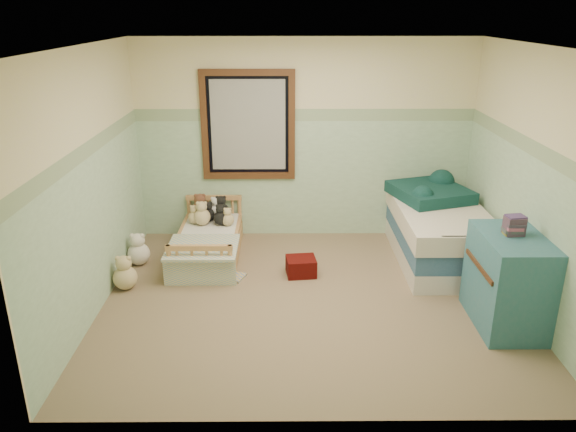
{
  "coord_description": "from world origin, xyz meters",
  "views": [
    {
      "loc": [
        -0.26,
        -5.04,
        2.8
      ],
      "look_at": [
        -0.22,
        0.35,
        0.78
      ],
      "focal_mm": 34.64,
      "sensor_mm": 36.0,
      "label": 1
    }
  ],
  "objects_px": {
    "floor_book": "(231,276)",
    "red_pillow": "(301,266)",
    "toddler_bed_frame": "(209,250)",
    "plush_floor_tan": "(125,278)",
    "plush_floor_cream": "(139,254)",
    "twin_bed_frame": "(436,249)",
    "dresser": "(508,281)"
  },
  "relations": [
    {
      "from": "toddler_bed_frame",
      "to": "twin_bed_frame",
      "type": "xyz_separation_m",
      "value": [
        2.71,
        -0.05,
        0.02
      ]
    },
    {
      "from": "floor_book",
      "to": "toddler_bed_frame",
      "type": "bearing_deg",
      "value": 140.36
    },
    {
      "from": "toddler_bed_frame",
      "to": "floor_book",
      "type": "distance_m",
      "value": 0.64
    },
    {
      "from": "plush_floor_cream",
      "to": "dresser",
      "type": "bearing_deg",
      "value": -19.36
    },
    {
      "from": "plush_floor_cream",
      "to": "floor_book",
      "type": "xyz_separation_m",
      "value": [
        1.1,
        -0.36,
        -0.12
      ]
    },
    {
      "from": "twin_bed_frame",
      "to": "red_pillow",
      "type": "relative_size",
      "value": 5.78
    },
    {
      "from": "dresser",
      "to": "floor_book",
      "type": "bearing_deg",
      "value": 160.03
    },
    {
      "from": "toddler_bed_frame",
      "to": "red_pillow",
      "type": "relative_size",
      "value": 4.47
    },
    {
      "from": "plush_floor_tan",
      "to": "red_pillow",
      "type": "bearing_deg",
      "value": 9.63
    },
    {
      "from": "plush_floor_cream",
      "to": "red_pillow",
      "type": "xyz_separation_m",
      "value": [
        1.88,
        -0.29,
        -0.03
      ]
    },
    {
      "from": "toddler_bed_frame",
      "to": "plush_floor_tan",
      "type": "height_order",
      "value": "plush_floor_tan"
    },
    {
      "from": "plush_floor_tan",
      "to": "dresser",
      "type": "distance_m",
      "value": 3.84
    },
    {
      "from": "toddler_bed_frame",
      "to": "red_pillow",
      "type": "height_order",
      "value": "red_pillow"
    },
    {
      "from": "toddler_bed_frame",
      "to": "plush_floor_cream",
      "type": "xyz_separation_m",
      "value": [
        -0.79,
        -0.2,
        0.04
      ]
    },
    {
      "from": "toddler_bed_frame",
      "to": "dresser",
      "type": "height_order",
      "value": "dresser"
    },
    {
      "from": "dresser",
      "to": "red_pillow",
      "type": "distance_m",
      "value": 2.17
    },
    {
      "from": "plush_floor_tan",
      "to": "red_pillow",
      "type": "height_order",
      "value": "plush_floor_tan"
    },
    {
      "from": "red_pillow",
      "to": "floor_book",
      "type": "relative_size",
      "value": 1.11
    },
    {
      "from": "floor_book",
      "to": "red_pillow",
      "type": "bearing_deg",
      "value": 25.5
    },
    {
      "from": "toddler_bed_frame",
      "to": "dresser",
      "type": "relative_size",
      "value": 1.61
    },
    {
      "from": "plush_floor_cream",
      "to": "twin_bed_frame",
      "type": "height_order",
      "value": "plush_floor_cream"
    },
    {
      "from": "toddler_bed_frame",
      "to": "red_pillow",
      "type": "bearing_deg",
      "value": -23.79
    },
    {
      "from": "plush_floor_cream",
      "to": "floor_book",
      "type": "bearing_deg",
      "value": -17.87
    },
    {
      "from": "red_pillow",
      "to": "plush_floor_cream",
      "type": "bearing_deg",
      "value": 171.32
    },
    {
      "from": "dresser",
      "to": "red_pillow",
      "type": "bearing_deg",
      "value": 151.19
    },
    {
      "from": "dresser",
      "to": "plush_floor_tan",
      "type": "bearing_deg",
      "value": 169.21
    },
    {
      "from": "floor_book",
      "to": "plush_floor_tan",
      "type": "bearing_deg",
      "value": -146.66
    },
    {
      "from": "plush_floor_tan",
      "to": "twin_bed_frame",
      "type": "bearing_deg",
      "value": 12.1
    },
    {
      "from": "plush_floor_cream",
      "to": "plush_floor_tan",
      "type": "relative_size",
      "value": 1.01
    },
    {
      "from": "toddler_bed_frame",
      "to": "floor_book",
      "type": "relative_size",
      "value": 4.97
    },
    {
      "from": "twin_bed_frame",
      "to": "floor_book",
      "type": "xyz_separation_m",
      "value": [
        -2.4,
        -0.5,
        -0.1
      ]
    },
    {
      "from": "dresser",
      "to": "plush_floor_cream",
      "type": "bearing_deg",
      "value": 160.64
    }
  ]
}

